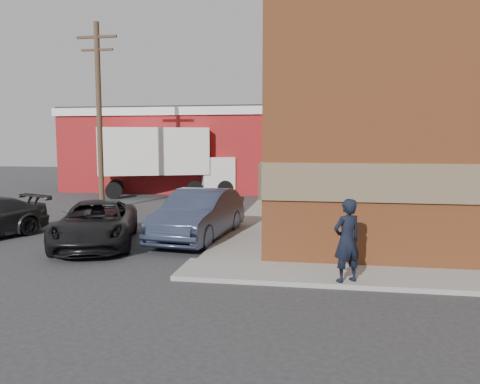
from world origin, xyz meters
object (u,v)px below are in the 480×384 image
at_px(man, 347,241).
at_px(box_truck, 167,157).
at_px(warehouse, 191,149).
at_px(brick_building, 450,110).
at_px(sedan, 199,215).
at_px(utility_pole, 99,113).
at_px(suv_a, 96,224).

distance_m(man, box_truck, 19.75).
distance_m(warehouse, man, 23.68).
distance_m(brick_building, sedan, 11.88).
height_order(brick_building, utility_pole, brick_building).
distance_m(brick_building, warehouse, 18.30).
xyz_separation_m(utility_pole, sedan, (6.47, -5.98, -3.89)).
distance_m(suv_a, box_truck, 14.15).
bearing_deg(brick_building, sedan, -147.88).
height_order(warehouse, box_truck, warehouse).
height_order(warehouse, man, warehouse).
relative_size(brick_building, suv_a, 3.57).
bearing_deg(suv_a, man, -40.65).
bearing_deg(sedan, brick_building, 38.44).
relative_size(utility_pole, man, 4.63).
xyz_separation_m(brick_building, box_truck, (-14.75, 6.48, -2.27)).
bearing_deg(suv_a, brick_building, 11.87).
distance_m(warehouse, sedan, 17.80).
bearing_deg(utility_pole, box_truck, 79.13).
height_order(man, sedan, man).
xyz_separation_m(brick_building, sedan, (-9.52, -5.98, -3.83)).
height_order(brick_building, man, brick_building).
height_order(warehouse, utility_pole, utility_pole).
xyz_separation_m(warehouse, sedan, (4.97, -16.98, -1.96)).
height_order(warehouse, suv_a, warehouse).
bearing_deg(warehouse, utility_pole, -97.77).
height_order(utility_pole, suv_a, utility_pole).
xyz_separation_m(man, suv_a, (-7.76, 3.15, -0.38)).
distance_m(utility_pole, suv_a, 9.09).
relative_size(warehouse, man, 8.39).
height_order(warehouse, sedan, warehouse).
bearing_deg(warehouse, box_truck, -93.24).
bearing_deg(brick_building, warehouse, 142.80).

